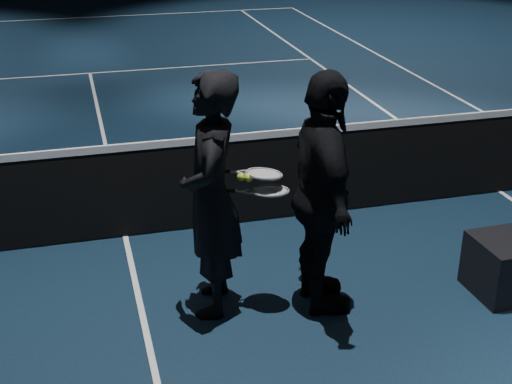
% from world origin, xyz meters
% --- Properties ---
extents(floor, '(36.00, 36.00, 0.00)m').
position_xyz_m(floor, '(0.00, 0.00, 0.00)').
color(floor, black).
rests_on(floor, ground).
extents(court_lines, '(10.98, 23.78, 0.01)m').
position_xyz_m(court_lines, '(0.00, 0.00, 0.00)').
color(court_lines, white).
rests_on(court_lines, floor).
extents(net_mesh, '(12.80, 0.02, 0.86)m').
position_xyz_m(net_mesh, '(0.00, 0.00, 0.45)').
color(net_mesh, black).
rests_on(net_mesh, floor).
extents(net_tape, '(12.80, 0.03, 0.07)m').
position_xyz_m(net_tape, '(0.00, 0.00, 0.92)').
color(net_tape, white).
rests_on(net_tape, net_mesh).
extents(player_a, '(0.63, 0.80, 1.95)m').
position_xyz_m(player_a, '(0.58, -1.41, 0.97)').
color(player_a, black).
rests_on(player_a, floor).
extents(player_b, '(0.55, 1.17, 1.95)m').
position_xyz_m(player_b, '(1.41, -1.61, 0.97)').
color(player_b, black).
rests_on(player_b, floor).
extents(racket_lower, '(0.71, 0.38, 0.03)m').
position_xyz_m(racket_lower, '(1.02, -1.51, 1.02)').
color(racket_lower, black).
rests_on(racket_lower, player_a).
extents(racket_upper, '(0.71, 0.33, 0.10)m').
position_xyz_m(racket_upper, '(0.98, -1.46, 1.14)').
color(racket_upper, black).
rests_on(racket_upper, player_b).
extents(tennis_balls, '(0.12, 0.10, 0.12)m').
position_xyz_m(tennis_balls, '(0.83, -1.46, 1.15)').
color(tennis_balls, yellow).
rests_on(tennis_balls, racket_upper).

